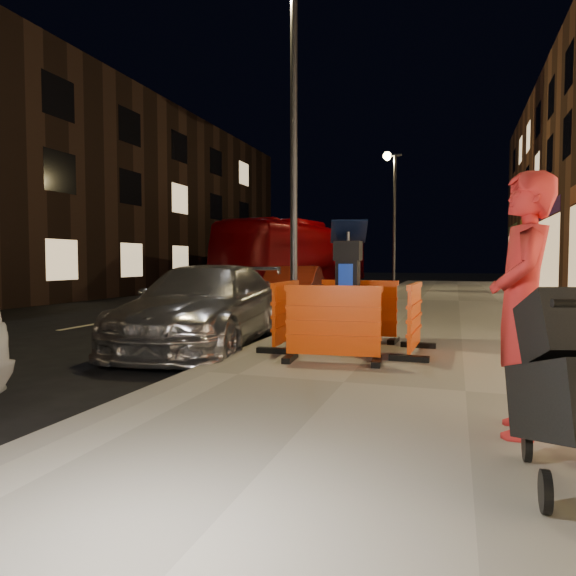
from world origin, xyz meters
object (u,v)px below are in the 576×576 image
(barrier_bldgside, at_px, (414,319))
(barrier_kerbside, at_px, (286,314))
(car_red, at_px, (293,313))
(parking_kiosk, at_px, (348,290))
(barrier_front, at_px, (333,324))
(barrier_back, at_px, (359,310))
(bus_doubledecker, at_px, (300,290))
(car_silver, at_px, (206,347))
(man, at_px, (523,304))

(barrier_bldgside, bearing_deg, barrier_kerbside, 92.09)
(car_red, bearing_deg, parking_kiosk, -73.96)
(barrier_bldgside, height_order, car_red, barrier_bldgside)
(barrier_front, relative_size, barrier_back, 1.00)
(barrier_bldgside, relative_size, car_red, 0.32)
(barrier_bldgside, distance_m, bus_doubledecker, 19.05)
(parking_kiosk, bearing_deg, bus_doubledecker, 109.04)
(car_silver, height_order, bus_doubledecker, bus_doubledecker)
(barrier_front, height_order, barrier_bldgside, same)
(barrier_back, relative_size, barrier_kerbside, 1.00)
(parking_kiosk, relative_size, bus_doubledecker, 0.15)
(barrier_kerbside, bearing_deg, car_silver, 72.28)
(parking_kiosk, relative_size, car_silver, 0.37)
(barrier_kerbside, distance_m, car_red, 6.62)
(man, bearing_deg, car_red, -150.50)
(barrier_bldgside, xyz_separation_m, bus_doubledecker, (-7.03, 17.70, -0.65))
(car_silver, bearing_deg, car_red, 85.88)
(barrier_front, distance_m, man, 3.01)
(car_red, bearing_deg, bus_doubledecker, 97.62)
(barrier_bldgside, distance_m, car_silver, 3.58)
(barrier_back, bearing_deg, car_silver, -165.75)
(bus_doubledecker, bearing_deg, barrier_bldgside, -59.78)
(barrier_kerbside, xyz_separation_m, man, (2.92, -3.18, 0.49))
(bus_doubledecker, bearing_deg, man, -60.36)
(car_silver, distance_m, bus_doubledecker, 17.61)
(car_silver, bearing_deg, man, -45.95)
(barrier_front, relative_size, barrier_kerbside, 1.00)
(parking_kiosk, distance_m, bus_doubledecker, 18.74)
(car_red, height_order, bus_doubledecker, bus_doubledecker)
(parking_kiosk, distance_m, man, 3.74)
(barrier_front, bearing_deg, car_red, 106.49)
(barrier_kerbside, relative_size, barrier_bldgside, 1.00)
(barrier_bldgside, relative_size, man, 0.65)
(barrier_front, bearing_deg, barrier_kerbside, 130.09)
(barrier_kerbside, height_order, bus_doubledecker, bus_doubledecker)
(barrier_back, distance_m, man, 4.60)
(parking_kiosk, bearing_deg, barrier_back, 90.09)
(barrier_back, bearing_deg, man, -61.39)
(bus_doubledecker, height_order, man, man)
(barrier_front, xyz_separation_m, bus_doubledecker, (-6.08, 18.65, -0.65))
(barrier_front, xyz_separation_m, man, (1.97, -2.23, 0.49))
(barrier_kerbside, bearing_deg, bus_doubledecker, 14.25)
(barrier_front, bearing_deg, car_silver, 146.22)
(barrier_bldgside, height_order, car_silver, barrier_bldgside)
(parking_kiosk, relative_size, barrier_bldgside, 1.40)
(barrier_back, xyz_separation_m, bus_doubledecker, (-6.08, 16.75, -0.65))
(barrier_kerbside, distance_m, barrier_bldgside, 1.90)
(parking_kiosk, height_order, car_silver, parking_kiosk)
(bus_doubledecker, bearing_deg, barrier_front, -63.39)
(barrier_kerbside, relative_size, bus_doubledecker, 0.10)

